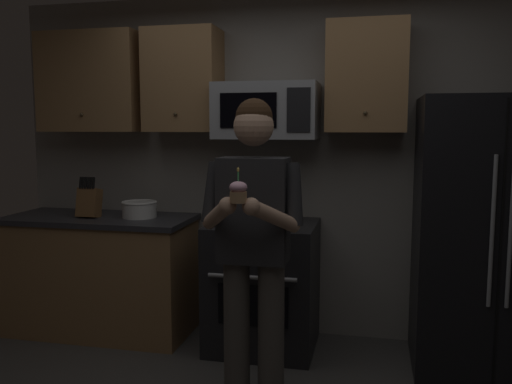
{
  "coord_description": "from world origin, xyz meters",
  "views": [
    {
      "loc": [
        0.62,
        -2.35,
        1.6
      ],
      "look_at": [
        -0.01,
        0.51,
        1.25
      ],
      "focal_mm": 37.59,
      "sensor_mm": 36.0,
      "label": 1
    }
  ],
  "objects": [
    {
      "name": "cupcake",
      "position": [
        -0.03,
        0.17,
        1.29
      ],
      "size": [
        0.09,
        0.09,
        0.17
      ],
      "color": "#A87F56"
    },
    {
      "name": "cabinet_row_upper",
      "position": [
        -0.72,
        1.53,
        1.95
      ],
      "size": [
        2.78,
        0.36,
        0.76
      ],
      "color": "#9E7247"
    },
    {
      "name": "refrigerator",
      "position": [
        1.35,
        1.32,
        0.9
      ],
      "size": [
        0.9,
        0.75,
        1.8
      ],
      "color": "black",
      "rests_on": "ground"
    },
    {
      "name": "bowl_large_white",
      "position": [
        -1.12,
        1.4,
        0.99
      ],
      "size": [
        0.27,
        0.27,
        0.12
      ],
      "color": "white",
      "rests_on": "counter_left"
    },
    {
      "name": "counter_left",
      "position": [
        -1.45,
        1.38,
        0.46
      ],
      "size": [
        1.44,
        0.66,
        0.92
      ],
      "color": "#9E7247",
      "rests_on": "ground"
    },
    {
      "name": "microwave",
      "position": [
        -0.15,
        1.48,
        1.72
      ],
      "size": [
        0.74,
        0.41,
        0.4
      ],
      "color": "#9EA0A5"
    },
    {
      "name": "wall_back",
      "position": [
        0.0,
        1.75,
        1.3
      ],
      "size": [
        4.4,
        0.1,
        2.6
      ],
      "primitive_type": "cube",
      "color": "gray",
      "rests_on": "ground"
    },
    {
      "name": "knife_block",
      "position": [
        -1.5,
        1.33,
        1.04
      ],
      "size": [
        0.16,
        0.15,
        0.32
      ],
      "color": "brown",
      "rests_on": "counter_left"
    },
    {
      "name": "oven_range",
      "position": [
        -0.15,
        1.36,
        0.46
      ],
      "size": [
        0.76,
        0.7,
        0.93
      ],
      "color": "black",
      "rests_on": "ground"
    },
    {
      "name": "person",
      "position": [
        -0.03,
        0.5,
        1.0
      ],
      "size": [
        0.6,
        0.48,
        1.76
      ],
      "color": "#4C4742",
      "rests_on": "ground"
    }
  ]
}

